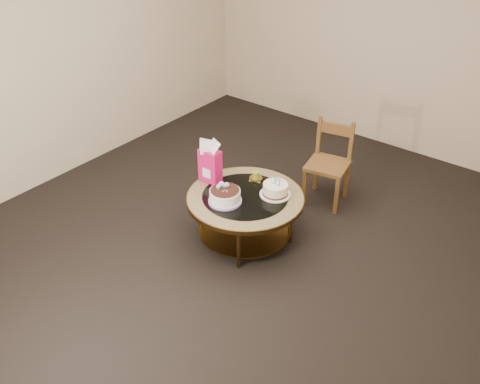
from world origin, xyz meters
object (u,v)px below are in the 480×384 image
Objects in this scene: coffee_table at (245,203)px; gift_bag at (210,161)px; cream_cake at (275,190)px; dining_chair at (329,163)px; decorated_cake at (225,196)px.

gift_bag is (-0.40, 0.01, 0.27)m from coffee_table.
cream_cake is 0.33× the size of dining_chair.
gift_bag reaches higher than cream_cake.
coffee_table is at bearing -2.06° from gift_bag.
coffee_table is at bearing 67.41° from decorated_cake.
cream_cake is 0.85m from dining_chair.
decorated_cake is at bearing -31.46° from gift_bag.
coffee_table is 0.48m from gift_bag.
decorated_cake is 0.40m from gift_bag.
decorated_cake is (-0.08, -0.18, 0.13)m from coffee_table.
dining_chair is (0.64, 1.00, -0.24)m from gift_bag.
coffee_table is 2.61× the size of gift_bag.
cream_cake is 0.68× the size of gift_bag.
decorated_cake reaches higher than coffee_table.
decorated_cake is at bearing -116.38° from dining_chair.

